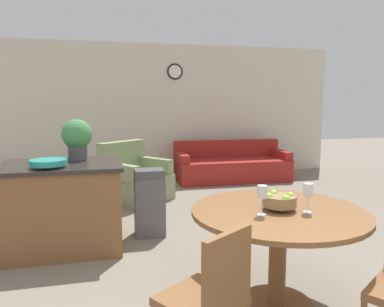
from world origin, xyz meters
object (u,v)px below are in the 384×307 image
object	(u,v)px
fruit_bowl	(279,200)
wine_glass_right	(308,191)
wine_glass_left	(262,193)
couch	(231,166)
kitchen_island	(63,206)
potted_plant	(77,137)
trash_bin	(150,203)
teal_bowl	(48,162)
dining_table	(278,232)
dining_chair_near_left	(210,294)
armchair	(135,181)

from	to	relation	value
fruit_bowl	wine_glass_right	size ratio (longest dim) A/B	1.16
wine_glass_left	couch	bearing A→B (deg)	72.83
kitchen_island	potted_plant	world-z (taller)	potted_plant
fruit_bowl	trash_bin	size ratio (longest dim) A/B	0.32
kitchen_island	teal_bowl	size ratio (longest dim) A/B	3.50
dining_table	kitchen_island	distance (m)	2.31
dining_chair_near_left	couch	world-z (taller)	dining_chair_near_left
wine_glass_left	trash_bin	distance (m)	2.01
dining_chair_near_left	kitchen_island	xyz separation A→B (m)	(-0.98, 2.13, -0.02)
dining_table	potted_plant	bearing A→B (deg)	129.64
potted_plant	armchair	distance (m)	1.95
fruit_bowl	couch	xyz separation A→B (m)	(1.24, 4.49, -0.57)
wine_glass_left	trash_bin	bearing A→B (deg)	106.74
wine_glass_left	couch	distance (m)	4.84
fruit_bowl	couch	bearing A→B (deg)	74.61
potted_plant	dining_table	bearing A→B (deg)	-50.36
fruit_bowl	wine_glass_right	world-z (taller)	wine_glass_right
wine_glass_left	potted_plant	distance (m)	2.35
potted_plant	kitchen_island	bearing A→B (deg)	-122.77
potted_plant	armchair	xyz separation A→B (m)	(0.75, 1.58, -0.86)
wine_glass_left	couch	size ratio (longest dim) A/B	0.10
trash_bin	dining_table	bearing A→B (deg)	-67.39
wine_glass_right	armchair	world-z (taller)	wine_glass_right
wine_glass_left	wine_glass_right	xyz separation A→B (m)	(0.35, -0.02, 0.00)
fruit_bowl	couch	world-z (taller)	fruit_bowl
dining_table	teal_bowl	size ratio (longest dim) A/B	3.66
wine_glass_right	couch	bearing A→B (deg)	76.91
wine_glass_right	dining_table	bearing A→B (deg)	147.26
wine_glass_right	kitchen_island	xyz separation A→B (m)	(-1.84, 1.69, -0.46)
couch	armchair	world-z (taller)	armchair
dining_table	kitchen_island	bearing A→B (deg)	136.58
wine_glass_left	teal_bowl	xyz separation A→B (m)	(-1.59, 1.46, 0.04)
trash_bin	armchair	bearing A→B (deg)	91.03
dining_table	wine_glass_right	bearing A→B (deg)	-32.74
kitchen_island	couch	size ratio (longest dim) A/B	0.56
wine_glass_right	teal_bowl	world-z (taller)	teal_bowl
dining_table	wine_glass_right	world-z (taller)	wine_glass_right
dining_table	couch	distance (m)	4.67
dining_chair_near_left	fruit_bowl	xyz separation A→B (m)	(0.69, 0.55, 0.35)
dining_table	couch	world-z (taller)	dining_table
kitchen_island	trash_bin	bearing A→B (deg)	11.24
dining_table	fruit_bowl	size ratio (longest dim) A/B	5.24
fruit_bowl	wine_glass_right	bearing A→B (deg)	-32.68
kitchen_island	teal_bowl	world-z (taller)	teal_bowl
kitchen_island	couch	distance (m)	4.12
fruit_bowl	trash_bin	bearing A→B (deg)	112.61
fruit_bowl	kitchen_island	size ratio (longest dim) A/B	0.20
fruit_bowl	kitchen_island	distance (m)	2.33
potted_plant	teal_bowl	bearing A→B (deg)	-118.66
dining_table	dining_chair_near_left	world-z (taller)	dining_chair_near_left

